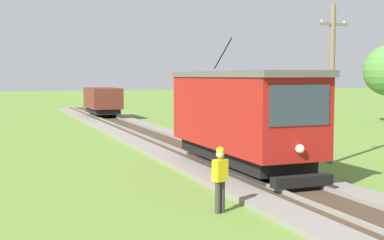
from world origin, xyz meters
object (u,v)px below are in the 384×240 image
object	(u,v)px
red_tram	(241,115)
track_worker	(220,177)
freight_car	(103,100)
utility_pole_mid	(332,83)

from	to	relation	value
red_tram	track_worker	distance (m)	5.89
freight_car	track_worker	xyz separation A→B (m)	(-3.02, -31.13, -0.57)
red_tram	track_worker	bearing A→B (deg)	-121.64
utility_pole_mid	freight_car	bearing A→B (deg)	99.96
freight_car	track_worker	world-z (taller)	freight_car
red_tram	track_worker	xyz separation A→B (m)	(-3.02, -4.91, -1.21)
freight_car	utility_pole_mid	size ratio (longest dim) A/B	0.79
freight_car	track_worker	distance (m)	31.28
red_tram	track_worker	size ratio (longest dim) A/B	4.79
freight_car	utility_pole_mid	xyz separation A→B (m)	(4.50, -25.59, 1.81)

